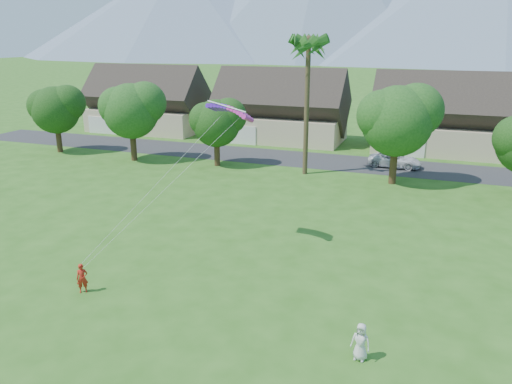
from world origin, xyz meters
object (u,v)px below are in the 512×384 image
at_px(watcher, 361,342).
at_px(parked_car, 395,160).
at_px(kite_flyer, 82,278).
at_px(parafoil_kite, 231,109).

distance_m(watcher, parked_car, 32.13).
bearing_deg(watcher, kite_flyer, -174.62).
bearing_deg(parafoil_kite, kite_flyer, -107.92).
xyz_separation_m(kite_flyer, watcher, (13.87, -0.66, 0.03)).
height_order(kite_flyer, watcher, watcher).
bearing_deg(parked_car, kite_flyer, 161.99).
distance_m(parked_car, parafoil_kite, 25.51).
bearing_deg(watcher, parafoil_kite, 144.13).
bearing_deg(parafoil_kite, watcher, -32.62).
relative_size(parked_car, parafoil_kite, 1.74).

